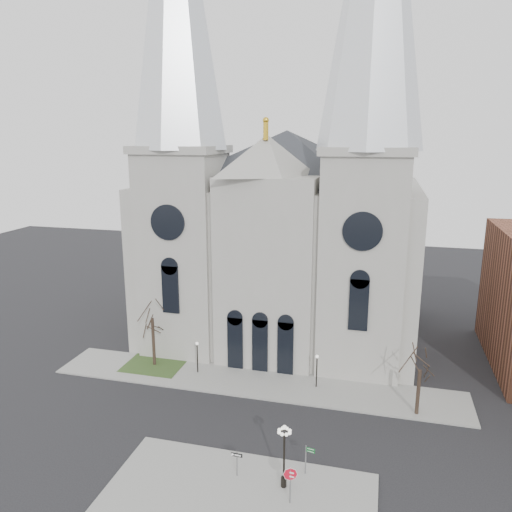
% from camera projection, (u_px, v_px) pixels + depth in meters
% --- Properties ---
extents(ground, '(160.00, 160.00, 0.00)m').
position_uv_depth(ground, '(217.00, 450.00, 38.11)').
color(ground, black).
rests_on(ground, ground).
extents(sidewalk_near, '(18.00, 10.00, 0.14)m').
position_uv_depth(sidewalk_near, '(236.00, 501.00, 32.65)').
color(sidewalk_near, gray).
rests_on(sidewalk_near, ground).
extents(sidewalk_far, '(40.00, 6.00, 0.14)m').
position_uv_depth(sidewalk_far, '(254.00, 382.00, 48.44)').
color(sidewalk_far, gray).
rests_on(sidewalk_far, ground).
extents(grass_patch, '(6.00, 5.00, 0.18)m').
position_uv_depth(grass_patch, '(155.00, 365.00, 52.05)').
color(grass_patch, '#2B411C').
rests_on(grass_patch, ground).
extents(cathedral, '(33.00, 26.66, 54.00)m').
position_uv_depth(cathedral, '(281.00, 181.00, 55.28)').
color(cathedral, '#A2A097').
rests_on(cathedral, ground).
extents(tree_left, '(3.20, 3.20, 7.50)m').
position_uv_depth(tree_left, '(152.00, 315.00, 50.76)').
color(tree_left, '#2D2119').
rests_on(tree_left, ground).
extents(tree_right, '(3.20, 3.20, 6.00)m').
position_uv_depth(tree_right, '(420.00, 367.00, 41.88)').
color(tree_right, '#2D2119').
rests_on(tree_right, ground).
extents(ped_lamp_left, '(0.32, 0.32, 3.26)m').
position_uv_depth(ped_lamp_left, '(197.00, 352.00, 49.84)').
color(ped_lamp_left, black).
rests_on(ped_lamp_left, sidewalk_far).
extents(ped_lamp_right, '(0.32, 0.32, 3.26)m').
position_uv_depth(ped_lamp_right, '(317.00, 365.00, 46.92)').
color(ped_lamp_right, black).
rests_on(ped_lamp_right, sidewalk_far).
extents(stop_sign, '(0.94, 0.13, 2.62)m').
position_uv_depth(stop_sign, '(290.00, 478.00, 32.01)').
color(stop_sign, slate).
rests_on(stop_sign, sidewalk_near).
extents(globe_lamp, '(1.22, 1.22, 4.66)m').
position_uv_depth(globe_lamp, '(284.00, 448.00, 33.26)').
color(globe_lamp, black).
rests_on(globe_lamp, sidewalk_near).
extents(one_way_sign, '(0.83, 0.08, 1.88)m').
position_uv_depth(one_way_sign, '(237.00, 459.00, 34.74)').
color(one_way_sign, slate).
rests_on(one_way_sign, sidewalk_near).
extents(street_name_sign, '(0.70, 0.17, 2.22)m').
position_uv_depth(street_name_sign, '(307.00, 457.00, 34.92)').
color(street_name_sign, slate).
rests_on(street_name_sign, sidewalk_near).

